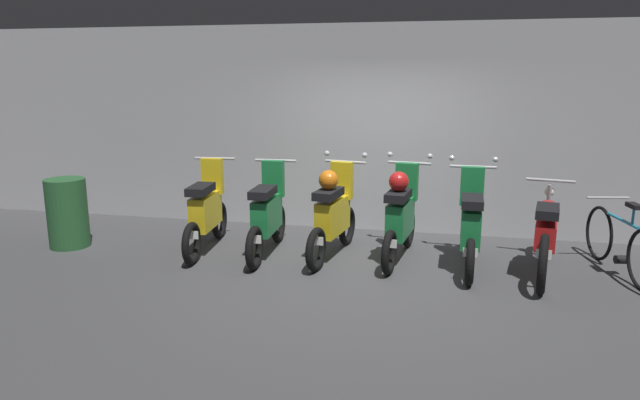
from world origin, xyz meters
name	(u,v)px	position (x,y,z in m)	size (l,w,h in m)	color
ground_plane	(359,273)	(0.00, 0.00, 0.00)	(80.00, 80.00, 0.00)	#424244
back_wall	(381,129)	(0.00, 2.07, 1.49)	(16.00, 0.30, 2.98)	#ADADB2
motorbike_slot_0	(207,211)	(-2.10, 0.50, 0.52)	(0.56, 1.68, 1.18)	black
motorbike_slot_1	(268,214)	(-1.26, 0.49, 0.52)	(0.56, 1.68, 1.18)	black
motorbike_slot_2	(333,213)	(-0.41, 0.56, 0.57)	(0.58, 1.67, 1.29)	black
motorbike_slot_3	(401,215)	(0.42, 0.63, 0.57)	(0.59, 1.68, 1.29)	black
motorbike_slot_4	(470,225)	(1.26, 0.50, 0.53)	(0.59, 1.68, 1.29)	black
motorbike_slot_5	(546,233)	(2.10, 0.45, 0.49)	(0.60, 1.93, 1.03)	black
bicycle	(620,244)	(2.95, 0.62, 0.36)	(0.50, 1.71, 0.89)	black
trash_bin	(67,213)	(-3.98, 0.23, 0.46)	(0.52, 0.52, 0.93)	#26592D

